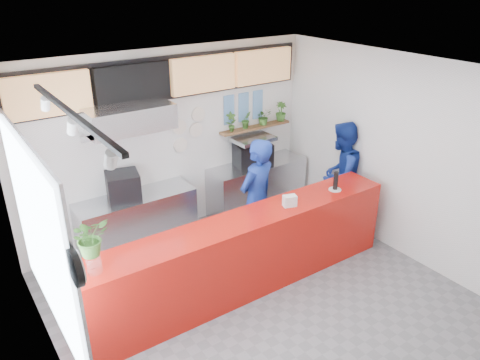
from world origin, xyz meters
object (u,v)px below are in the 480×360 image
pepper_mill (336,181)px  staff_right (340,175)px  service_counter (247,254)px  panini_oven (123,186)px  staff_center (257,199)px  espresso_machine (253,154)px

pepper_mill → staff_right: bearing=39.4°
service_counter → panini_oven: 2.12m
service_counter → staff_center: 0.96m
espresso_machine → panini_oven: bearing=-167.9°
espresso_machine → staff_right: 1.53m
espresso_machine → pepper_mill: bearing=-73.7°
staff_center → staff_right: (1.71, -0.02, -0.02)m
staff_right → pepper_mill: (-0.79, -0.64, 0.34)m
panini_oven → staff_right: (3.29, -1.20, -0.20)m
panini_oven → staff_right: staff_right is taller
service_counter → panini_oven: size_ratio=9.68×
panini_oven → staff_center: bearing=-23.2°
espresso_machine → pepper_mill: pepper_mill is taller
panini_oven → espresso_machine: bearing=13.5°
espresso_machine → pepper_mill: (0.14, -1.85, 0.15)m
panini_oven → pepper_mill: 3.11m
panini_oven → staff_right: size_ratio=0.26×
service_counter → pepper_mill: pepper_mill is taller
staff_right → pepper_mill: bearing=25.7°
service_counter → staff_center: bearing=45.0°
panini_oven → staff_center: 1.98m
espresso_machine → staff_center: 1.42m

